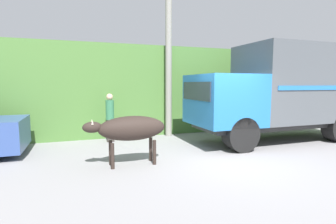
{
  "coord_description": "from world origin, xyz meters",
  "views": [
    {
      "loc": [
        -3.89,
        -5.94,
        2.01
      ],
      "look_at": [
        -1.44,
        0.94,
        1.24
      ],
      "focal_mm": 28.0,
      "sensor_mm": 36.0,
      "label": 1
    }
  ],
  "objects": [
    {
      "name": "brown_cow",
      "position": [
        -2.62,
        0.4,
        0.91
      ],
      "size": [
        2.02,
        0.61,
        1.23
      ],
      "rotation": [
        0.0,
        0.0,
        0.03
      ],
      "color": "#2D231E",
      "rests_on": "ground_plane"
    },
    {
      "name": "ground_plane",
      "position": [
        0.0,
        0.0,
        0.0
      ],
      "size": [
        60.0,
        60.0,
        0.0
      ],
      "primitive_type": "plane",
      "color": "gray"
    },
    {
      "name": "hillside_embankment",
      "position": [
        0.0,
        7.07,
        1.75
      ],
      "size": [
        32.0,
        6.44,
        3.51
      ],
      "color": "#4C7A38",
      "rests_on": "ground_plane"
    },
    {
      "name": "cargo_truck",
      "position": [
        3.18,
        1.45,
        1.81
      ],
      "size": [
        6.47,
        2.25,
        3.36
      ],
      "rotation": [
        0.0,
        0.0,
        0.05
      ],
      "color": "#2D2D2D",
      "rests_on": "ground_plane"
    },
    {
      "name": "utility_pole",
      "position": [
        -0.47,
        3.6,
        3.5
      ],
      "size": [
        0.9,
        0.24,
        6.79
      ],
      "color": "gray",
      "rests_on": "ground_plane"
    },
    {
      "name": "building_backdrop",
      "position": [
        -3.05,
        5.28,
        1.38
      ],
      "size": [
        6.59,
        2.7,
        2.73
      ],
      "color": "#C6B793",
      "rests_on": "ground_plane"
    },
    {
      "name": "pedestrian_on_hill",
      "position": [
        -2.76,
        3.25,
        0.95
      ],
      "size": [
        0.3,
        0.3,
        1.69
      ],
      "rotation": [
        0.0,
        0.0,
        3.2
      ],
      "color": "#38332D",
      "rests_on": "ground_plane"
    }
  ]
}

